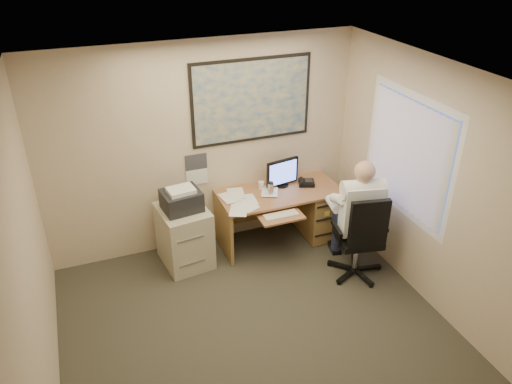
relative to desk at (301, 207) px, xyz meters
name	(u,v)px	position (x,y,z in m)	size (l,w,h in m)	color
room_shell	(272,244)	(-1.24, -1.90, 0.91)	(4.00, 4.50, 2.70)	#343128
desk	(301,207)	(0.00, 0.00, 0.00)	(1.60, 0.97, 1.12)	#A16B45
world_map	(252,101)	(-0.59, 0.33, 1.46)	(1.56, 0.03, 1.06)	#1E4C93
wall_calendar	(197,170)	(-1.34, 0.34, 0.64)	(0.28, 0.01, 0.42)	white
window_blinds	(407,155)	(0.73, -1.10, 1.11)	(0.06, 1.40, 1.30)	#EDE5CD
filing_cabinet	(184,231)	(-1.64, -0.05, 0.02)	(0.63, 0.73, 1.07)	#B9AF95
office_chair	(360,252)	(0.27, -1.08, -0.10)	(0.81, 0.81, 1.16)	black
person	(359,219)	(0.26, -1.00, 0.31)	(0.64, 0.91, 1.51)	white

